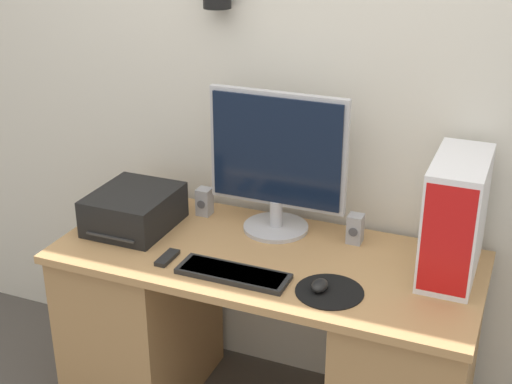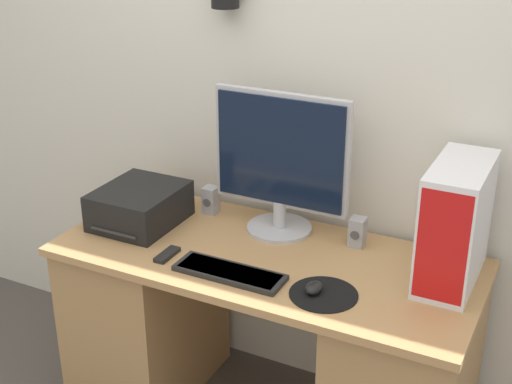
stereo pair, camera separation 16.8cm
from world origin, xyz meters
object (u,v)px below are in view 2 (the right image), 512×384
(remote_control, at_px, (167,255))
(speaker_right, at_px, (357,232))
(keyboard, at_px, (230,272))
(mouse, at_px, (314,288))
(monitor, at_px, (281,160))
(printer, at_px, (140,206))
(speaker_left, at_px, (211,200))
(computer_tower, at_px, (455,224))

(remote_control, bearing_deg, speaker_right, 33.68)
(keyboard, bearing_deg, mouse, 3.61)
(speaker_right, bearing_deg, mouse, -92.17)
(monitor, relative_size, speaker_right, 4.92)
(mouse, bearing_deg, monitor, 128.38)
(mouse, relative_size, printer, 0.22)
(speaker_left, bearing_deg, computer_tower, -5.59)
(keyboard, distance_m, mouse, 0.31)
(speaker_right, bearing_deg, keyboard, -128.30)
(monitor, distance_m, computer_tower, 0.68)
(speaker_left, bearing_deg, printer, -134.61)
(mouse, bearing_deg, computer_tower, 38.00)
(keyboard, bearing_deg, speaker_left, 127.14)
(keyboard, height_order, remote_control, keyboard)
(keyboard, bearing_deg, remote_control, 176.88)
(monitor, distance_m, mouse, 0.55)
(mouse, bearing_deg, remote_control, -179.52)
(speaker_left, height_order, speaker_right, same)
(monitor, relative_size, mouse, 7.15)
(computer_tower, distance_m, speaker_right, 0.40)
(computer_tower, height_order, speaker_right, computer_tower)
(speaker_right, distance_m, remote_control, 0.70)
(computer_tower, bearing_deg, keyboard, -155.29)
(monitor, bearing_deg, mouse, -51.62)
(monitor, bearing_deg, remote_control, -125.51)
(keyboard, distance_m, speaker_left, 0.52)
(computer_tower, distance_m, remote_control, 1.01)
(keyboard, xyz_separation_m, speaker_right, (0.32, 0.40, 0.05))
(computer_tower, xyz_separation_m, remote_control, (-0.95, -0.30, -0.20))
(monitor, distance_m, speaker_right, 0.39)
(speaker_right, bearing_deg, printer, -166.52)
(keyboard, bearing_deg, speaker_right, 51.70)
(speaker_right, bearing_deg, computer_tower, -14.07)
(speaker_left, xyz_separation_m, remote_control, (0.05, -0.40, -0.05))
(keyboard, bearing_deg, printer, 158.36)
(computer_tower, height_order, printer, computer_tower)
(keyboard, height_order, computer_tower, computer_tower)
(speaker_left, height_order, remote_control, speaker_left)
(mouse, distance_m, computer_tower, 0.51)
(printer, distance_m, speaker_right, 0.86)
(keyboard, relative_size, speaker_right, 3.52)
(mouse, relative_size, computer_tower, 0.18)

